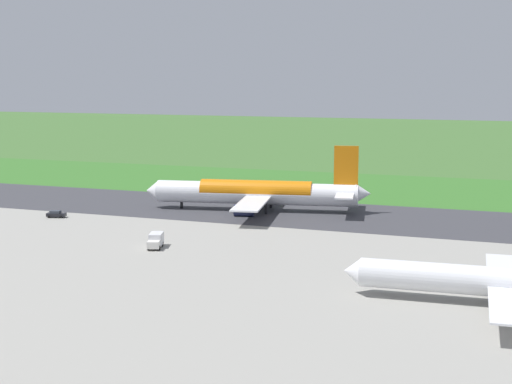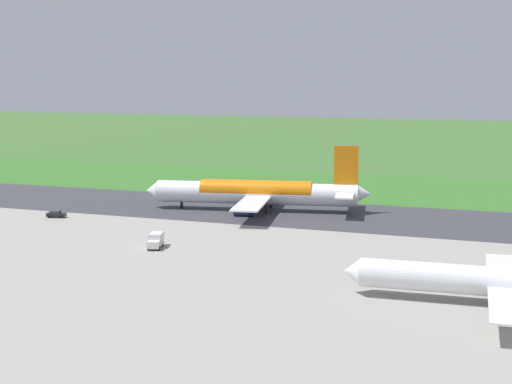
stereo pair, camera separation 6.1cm
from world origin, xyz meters
The scene contains 10 objects.
ground_plane centered at (0.00, 0.00, 0.00)m, with size 800.00×800.00×0.00m, color #3D662D.
runway_asphalt centered at (0.00, 0.00, 0.03)m, with size 600.00×34.54×0.06m, color #38383D.
apron_concrete centered at (0.00, 66.10, 0.03)m, with size 440.00×110.00×0.05m, color gray.
grass_verge_foreground centered at (0.00, -34.91, 0.02)m, with size 600.00×80.00×0.04m, color #346B27.
airliner_main centered at (0.35, -0.07, 4.35)m, with size 53.93×44.37×15.88m.
airliner_parked_near centered at (-55.96, 58.09, 3.47)m, with size 43.58×35.64×12.72m.
service_truck_baggage centered at (5.47, 42.50, 1.40)m, with size 3.87×6.21×2.65m.
service_car_followme centered at (40.36, 23.42, 0.84)m, with size 4.52×2.80×1.62m.
no_stopping_sign centered at (-14.38, -33.63, 1.69)m, with size 0.60×0.10×2.86m.
traffic_cone_orange centered at (-8.62, -33.08, 0.28)m, with size 0.40×0.40×0.55m, color orange.
Camera 2 is at (-57.00, 162.47, 31.46)m, focal length 51.75 mm.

